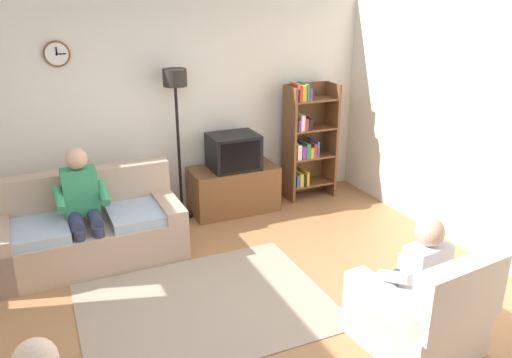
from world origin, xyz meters
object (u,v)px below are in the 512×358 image
couch (89,232)px  armchair_near_bookshelf (420,314)px  bookshelf (306,140)px  floor_lamp (176,103)px  person_in_right_armchair (415,274)px  tv (234,151)px  person_on_couch (83,202)px  tv_stand (234,189)px

couch → armchair_near_bookshelf: size_ratio=1.99×
bookshelf → armchair_near_bookshelf: bearing=-103.1°
floor_lamp → bookshelf: bearing=-0.9°
person_in_right_armchair → floor_lamp: bearing=107.9°
couch → tv: bearing=16.4°
bookshelf → person_in_right_armchair: bookshelf is taller
armchair_near_bookshelf → person_in_right_armchair: person_in_right_armchair is taller
person_on_couch → tv_stand: bearing=19.8°
tv_stand → person_in_right_armchair: 3.06m
tv → person_on_couch: bearing=-160.9°
person_on_couch → bookshelf: bearing=14.1°
bookshelf → tv_stand: bearing=-176.3°
tv → person_on_couch: size_ratio=0.48×
person_on_couch → tv: bearing=19.1°
couch → tv_stand: 1.94m
person_in_right_armchair → armchair_near_bookshelf: bearing=-83.6°
bookshelf → floor_lamp: floor_lamp is taller
tv_stand → person_in_right_armchair: (0.34, -3.02, 0.31)m
tv_stand → floor_lamp: (-0.67, 0.10, 1.16)m
person_on_couch → person_in_right_armchair: (2.23, -2.34, -0.09)m
tv → bookshelf: (1.09, 0.09, -0.00)m
couch → tv_stand: bearing=17.1°
tv → floor_lamp: size_ratio=0.32×
tv → person_in_right_armchair: (0.34, -3.00, -0.20)m
bookshelf → floor_lamp: (-1.76, 0.03, 0.64)m
armchair_near_bookshelf → person_on_couch: (-2.24, 2.43, 0.41)m
tv_stand → armchair_near_bookshelf: armchair_near_bookshelf is taller
tv → floor_lamp: (-0.67, 0.12, 0.64)m
tv_stand → tv: tv is taller
floor_lamp → tv: bearing=-10.5°
bookshelf → couch: bearing=-167.7°
armchair_near_bookshelf → person_on_couch: bearing=132.7°
tv → floor_lamp: 0.93m
tv_stand → bookshelf: (1.09, 0.07, 0.51)m
couch → tv: tv is taller
bookshelf → person_on_couch: (-2.98, -0.75, -0.11)m
person_in_right_armchair → tv: bearing=96.5°
couch → bookshelf: bearing=12.3°
tv_stand → person_in_right_armchair: bearing=-83.6°
person_on_couch → couch: bearing=72.2°
couch → tv: 2.00m
bookshelf → floor_lamp: bearing=179.1°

